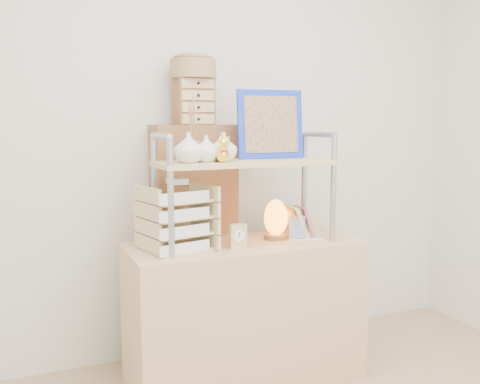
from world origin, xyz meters
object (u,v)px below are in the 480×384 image
object	(u,v)px
salt_lamp	(276,219)
letter_tray	(178,221)
cabinet	(194,244)
desk	(245,313)

from	to	relation	value
salt_lamp	letter_tray	bearing A→B (deg)	-176.75
salt_lamp	cabinet	bearing A→B (deg)	133.88
cabinet	desk	bearing A→B (deg)	-66.21
cabinet	letter_tray	bearing A→B (deg)	-117.06
desk	salt_lamp	xyz separation A→B (m)	(0.18, 0.02, 0.48)
cabinet	salt_lamp	world-z (taller)	cabinet
desk	cabinet	world-z (taller)	cabinet
cabinet	salt_lamp	xyz separation A→B (m)	(0.34, -0.35, 0.18)
desk	salt_lamp	world-z (taller)	salt_lamp
desk	letter_tray	size ratio (longest dim) A/B	3.42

